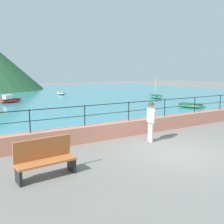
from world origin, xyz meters
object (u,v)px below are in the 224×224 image
Objects in this scene: person_walking at (151,120)px; boat_1 at (61,93)px; boat_2 at (191,105)px; boat_4 at (156,96)px; bench_main at (45,158)px; boat_3 at (10,100)px.

person_walking reaches higher than boat_1.
boat_4 is (2.62, 7.34, 0.01)m from boat_2.
boat_2 is at bearing 32.59° from person_walking.
bench_main reaches higher than boat_2.
boat_3 is 1.01× the size of boat_4.
boat_1 is at bearing 79.05° from person_walking.
person_walking is at bearing -81.10° from boat_3.
boat_2 is (4.81, -17.54, 0.00)m from boat_1.
bench_main is at bearing -111.06° from boat_1.
person_walking is 17.83m from boat_3.
person_walking reaches higher than boat_3.
boat_3 is (2.23, 18.85, -0.23)m from bench_main.
bench_main is 0.72× the size of boat_1.
boat_4 reaches higher than person_walking.
boat_1 is at bearing 68.94° from bench_main.
bench_main reaches higher than boat_3.
boat_4 is (14.74, -4.28, -0.06)m from boat_3.
boat_3 is at bearing 98.90° from person_walking.
boat_4 is at bearing 40.65° from bench_main.
person_walking is at bearing -100.95° from boat_1.
boat_3 is 15.35m from boat_4.
person_walking is 0.71× the size of boat_3.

